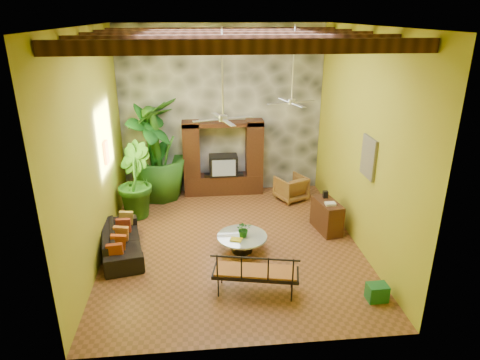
{
  "coord_description": "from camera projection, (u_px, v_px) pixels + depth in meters",
  "views": [
    {
      "loc": [
        -0.73,
        -9.14,
        5.25
      ],
      "look_at": [
        0.22,
        0.2,
        1.57
      ],
      "focal_mm": 32.0,
      "sensor_mm": 36.0,
      "label": 1
    }
  ],
  "objects": [
    {
      "name": "yellow_tray",
      "position": [
        236.0,
        240.0,
        9.76
      ],
      "size": [
        0.31,
        0.26,
        0.03
      ],
      "primitive_type": "cube",
      "rotation": [
        0.0,
        0.0,
        -0.33
      ],
      "color": "gold",
      "rests_on": "coffee_table"
    },
    {
      "name": "ceiling_beams",
      "position": [
        230.0,
        37.0,
        8.7
      ],
      "size": [
        5.95,
        5.36,
        0.22
      ],
      "color": "#381C12",
      "rests_on": "ceiling"
    },
    {
      "name": "coffee_table",
      "position": [
        242.0,
        241.0,
        10.01
      ],
      "size": [
        1.17,
        1.17,
        0.4
      ],
      "rotation": [
        0.0,
        0.0,
        0.28
      ],
      "color": "black",
      "rests_on": "ground"
    },
    {
      "name": "ceiling_fan_front",
      "position": [
        223.0,
        109.0,
        8.82
      ],
      "size": [
        1.28,
        1.28,
        1.86
      ],
      "color": "silver",
      "rests_on": "ceiling"
    },
    {
      "name": "tall_plant_c",
      "position": [
        157.0,
        150.0,
        12.51
      ],
      "size": [
        2.28,
        2.28,
        3.02
      ],
      "primitive_type": "imported",
      "rotation": [
        0.0,
        0.0,
        4.23
      ],
      "color": "#265F19",
      "rests_on": "ground"
    },
    {
      "name": "wicker_armchair",
      "position": [
        291.0,
        188.0,
        12.76
      ],
      "size": [
        1.05,
        1.06,
        0.73
      ],
      "primitive_type": "imported",
      "rotation": [
        0.0,
        0.0,
        3.58
      ],
      "color": "brown",
      "rests_on": "ground"
    },
    {
      "name": "stone_accent_wall",
      "position": [
        222.0,
        112.0,
        12.72
      ],
      "size": [
        5.98,
        0.1,
        4.98
      ],
      "primitive_type": "cube",
      "color": "#3B3E43",
      "rests_on": "ground"
    },
    {
      "name": "ceiling",
      "position": [
        230.0,
        26.0,
        8.62
      ],
      "size": [
        6.0,
        7.0,
        0.02
      ],
      "primitive_type": "cube",
      "color": "silver",
      "rests_on": "back_wall"
    },
    {
      "name": "green_bin",
      "position": [
        377.0,
        292.0,
        8.32
      ],
      "size": [
        0.4,
        0.3,
        0.34
      ],
      "primitive_type": "cube",
      "rotation": [
        0.0,
        0.0,
        0.03
      ],
      "color": "#1C6934",
      "rests_on": "ground"
    },
    {
      "name": "ceiling_fan_back",
      "position": [
        292.0,
        93.0,
        10.47
      ],
      "size": [
        1.28,
        1.28,
        1.86
      ],
      "color": "silver",
      "rests_on": "ceiling"
    },
    {
      "name": "tall_plant_b",
      "position": [
        134.0,
        181.0,
        11.53
      ],
      "size": [
        1.24,
        1.37,
        2.05
      ],
      "primitive_type": "imported",
      "rotation": [
        0.0,
        0.0,
        1.93
      ],
      "color": "#25621A",
      "rests_on": "ground"
    },
    {
      "name": "centerpiece_plant",
      "position": [
        244.0,
        229.0,
        9.86
      ],
      "size": [
        0.36,
        0.32,
        0.39
      ],
      "primitive_type": "imported",
      "rotation": [
        0.0,
        0.0,
        0.05
      ],
      "color": "#1B5D18",
      "rests_on": "coffee_table"
    },
    {
      "name": "back_wall",
      "position": [
        222.0,
        111.0,
        12.78
      ],
      "size": [
        6.0,
        0.02,
        5.0
      ],
      "primitive_type": "cube",
      "color": "gold",
      "rests_on": "ground"
    },
    {
      "name": "entertainment_center",
      "position": [
        223.0,
        164.0,
        13.0
      ],
      "size": [
        2.4,
        0.55,
        2.3
      ],
      "color": "black",
      "rests_on": "ground"
    },
    {
      "name": "wall_art_mask",
      "position": [
        106.0,
        152.0,
        10.33
      ],
      "size": [
        0.06,
        0.32,
        0.55
      ],
      "primitive_type": "cube",
      "color": "orange",
      "rests_on": "left_wall"
    },
    {
      "name": "ground",
      "position": [
        232.0,
        243.0,
        10.45
      ],
      "size": [
        7.0,
        7.0,
        0.0
      ],
      "primitive_type": "plane",
      "color": "brown",
      "rests_on": "ground"
    },
    {
      "name": "right_wall",
      "position": [
        361.0,
        141.0,
        9.82
      ],
      "size": [
        0.02,
        7.0,
        5.0
      ],
      "primitive_type": "cube",
      "color": "gold",
      "rests_on": "ground"
    },
    {
      "name": "wall_art_painting",
      "position": [
        369.0,
        157.0,
        9.33
      ],
      "size": [
        0.06,
        0.7,
        0.9
      ],
      "primitive_type": "cube",
      "color": "#265A8C",
      "rests_on": "right_wall"
    },
    {
      "name": "tall_plant_a",
      "position": [
        151.0,
        155.0,
        12.31
      ],
      "size": [
        1.69,
        1.83,
        2.87
      ],
      "primitive_type": "imported",
      "rotation": [
        0.0,
        0.0,
        0.98
      ],
      "color": "#196019",
      "rests_on": "ground"
    },
    {
      "name": "left_wall",
      "position": [
        93.0,
        149.0,
        9.26
      ],
      "size": [
        0.02,
        7.0,
        5.0
      ],
      "primitive_type": "cube",
      "color": "gold",
      "rests_on": "ground"
    },
    {
      "name": "iron_bench",
      "position": [
        256.0,
        272.0,
        8.35
      ],
      "size": [
        1.77,
        0.95,
        0.57
      ],
      "rotation": [
        0.0,
        0.0,
        -0.21
      ],
      "color": "black",
      "rests_on": "ground"
    },
    {
      "name": "sofa",
      "position": [
        122.0,
        240.0,
        9.92
      ],
      "size": [
        1.25,
        2.27,
        0.63
      ],
      "primitive_type": "imported",
      "rotation": [
        0.0,
        0.0,
        1.77
      ],
      "color": "black",
      "rests_on": "ground"
    },
    {
      "name": "side_console",
      "position": [
        327.0,
        216.0,
        10.92
      ],
      "size": [
        0.62,
        1.07,
        0.81
      ],
      "primitive_type": "cube",
      "rotation": [
        0.0,
        0.0,
        0.18
      ],
      "color": "#341910",
      "rests_on": "ground"
    }
  ]
}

